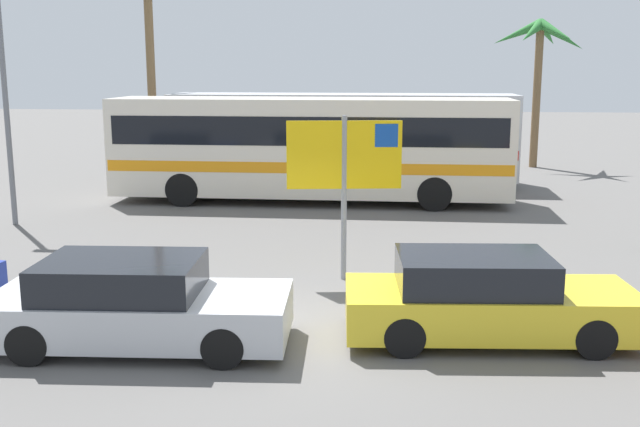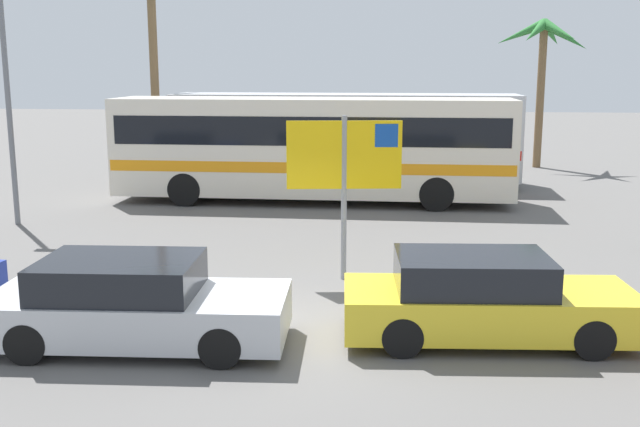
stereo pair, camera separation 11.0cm
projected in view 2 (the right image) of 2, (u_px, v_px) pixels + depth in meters
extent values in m
plane|color=#605E5B|center=(289.00, 326.00, 11.94)|extent=(120.00, 120.00, 0.00)
cube|color=silver|center=(313.00, 146.00, 22.65)|extent=(12.03, 2.46, 2.90)
cube|color=black|center=(313.00, 128.00, 22.54)|extent=(11.55, 2.49, 0.84)
cube|color=orange|center=(313.00, 163.00, 22.75)|extent=(11.91, 2.49, 0.32)
cylinder|color=black|center=(433.00, 182.00, 23.57)|extent=(1.00, 0.28, 1.00)
cylinder|color=black|center=(436.00, 194.00, 21.41)|extent=(1.00, 0.28, 1.00)
cylinder|color=black|center=(204.00, 179.00, 24.36)|extent=(1.00, 0.28, 1.00)
cylinder|color=black|center=(185.00, 189.00, 22.21)|extent=(1.00, 0.28, 1.00)
cube|color=silver|center=(344.00, 135.00, 26.19)|extent=(12.03, 2.46, 2.90)
cube|color=black|center=(344.00, 120.00, 26.09)|extent=(11.55, 2.49, 0.84)
cube|color=red|center=(344.00, 150.00, 26.29)|extent=(11.91, 2.49, 0.32)
cylinder|color=black|center=(448.00, 167.00, 27.11)|extent=(1.00, 0.28, 1.00)
cylinder|color=black|center=(452.00, 176.00, 24.95)|extent=(1.00, 0.28, 1.00)
cylinder|color=black|center=(248.00, 164.00, 27.91)|extent=(1.00, 0.28, 1.00)
cylinder|color=black|center=(235.00, 173.00, 25.75)|extent=(1.00, 0.28, 1.00)
cylinder|color=gray|center=(344.00, 199.00, 14.30)|extent=(0.11, 0.11, 3.20)
cube|color=yellow|center=(344.00, 155.00, 14.13)|extent=(2.19, 0.37, 1.30)
cube|color=#1447A8|center=(386.00, 135.00, 14.09)|extent=(0.45, 0.13, 0.44)
cube|color=yellow|center=(488.00, 309.00, 11.26)|extent=(4.48, 1.99, 0.64)
cube|color=black|center=(472.00, 272.00, 11.16)|extent=(2.38, 1.69, 0.52)
cylinder|color=black|center=(563.00, 306.00, 12.00)|extent=(0.61, 0.21, 0.60)
cylinder|color=black|center=(594.00, 340.00, 10.51)|extent=(0.61, 0.21, 0.60)
cylinder|color=black|center=(395.00, 304.00, 12.08)|extent=(0.61, 0.21, 0.60)
cylinder|color=black|center=(402.00, 337.00, 10.60)|extent=(0.61, 0.21, 0.60)
cube|color=#B7BABF|center=(139.00, 314.00, 11.05)|extent=(4.50, 2.03, 0.64)
cube|color=black|center=(120.00, 276.00, 10.95)|extent=(2.38, 1.77, 0.52)
cylinder|color=black|center=(239.00, 310.00, 11.82)|extent=(0.61, 0.19, 0.60)
cylinder|color=black|center=(220.00, 348.00, 10.21)|extent=(0.61, 0.19, 0.60)
cylinder|color=black|center=(71.00, 307.00, 11.96)|extent=(0.61, 0.19, 0.60)
cylinder|color=black|center=(26.00, 344.00, 10.35)|extent=(0.61, 0.19, 0.60)
cylinder|color=slate|center=(9.00, 114.00, 19.16)|extent=(0.14, 0.14, 5.83)
cylinder|color=brown|center=(155.00, 79.00, 28.05)|extent=(0.32, 0.32, 7.28)
cylinder|color=brown|center=(540.00, 99.00, 30.40)|extent=(0.32, 0.32, 5.61)
cone|color=#2D7533|center=(565.00, 36.00, 29.74)|extent=(1.95, 0.64, 1.38)
cone|color=#2D7533|center=(551.00, 34.00, 30.62)|extent=(1.34, 1.95, 1.17)
cone|color=#2D7533|center=(528.00, 32.00, 30.70)|extent=(1.46, 1.93, 0.96)
cone|color=#2D7533|center=(521.00, 34.00, 30.10)|extent=(2.02, 0.69, 1.17)
cone|color=#2D7533|center=(535.00, 32.00, 29.17)|extent=(1.40, 1.93, 1.13)
cone|color=#2D7533|center=(559.00, 31.00, 29.04)|extent=(1.34, 1.96, 1.08)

